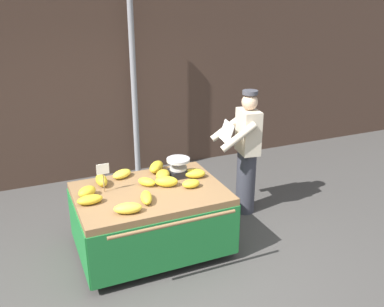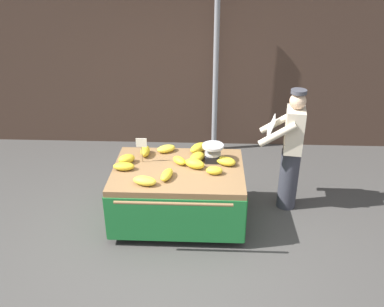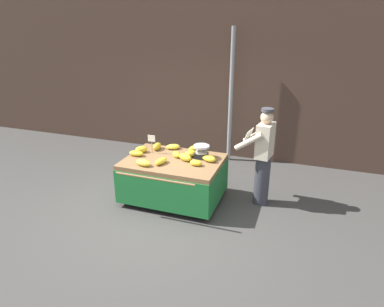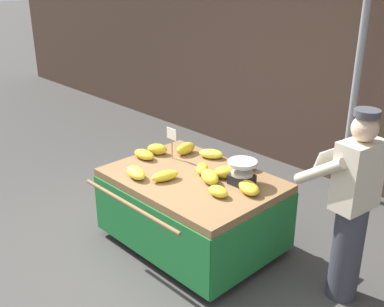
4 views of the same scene
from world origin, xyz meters
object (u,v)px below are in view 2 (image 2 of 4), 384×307
(price_sign, at_px, (141,145))
(banana_bunch_7, at_px, (198,148))
(banana_bunch_6, at_px, (179,160))
(banana_bunch_8, at_px, (214,170))
(banana_bunch_5, at_px, (166,149))
(vendor_person, at_px, (291,150))
(banana_bunch_3, at_px, (167,175))
(banana_bunch_9, at_px, (127,159))
(banana_cart, at_px, (178,182))
(banana_bunch_10, at_px, (124,166))
(banana_bunch_4, at_px, (145,151))
(banana_bunch_0, at_px, (195,164))
(street_pole, at_px, (216,70))
(banana_bunch_2, at_px, (226,161))
(weighing_scale, at_px, (213,153))
(banana_bunch_1, at_px, (145,181))
(banana_bunch_11, at_px, (197,157))

(price_sign, bearing_deg, banana_bunch_7, 23.75)
(banana_bunch_6, distance_m, banana_bunch_8, 0.52)
(banana_bunch_8, bearing_deg, banana_bunch_6, 151.16)
(banana_bunch_6, relative_size, banana_bunch_7, 0.76)
(banana_bunch_5, height_order, vendor_person, vendor_person)
(banana_bunch_3, distance_m, banana_bunch_5, 0.73)
(banana_bunch_7, height_order, banana_bunch_9, banana_bunch_7)
(banana_cart, xyz_separation_m, banana_bunch_10, (-0.68, -0.06, 0.25))
(banana_bunch_4, xyz_separation_m, vendor_person, (1.95, 0.04, 0.03))
(banana_bunch_10, bearing_deg, banana_bunch_0, 5.54)
(street_pole, relative_size, banana_bunch_2, 11.23)
(banana_bunch_2, bearing_deg, banana_bunch_3, -152.49)
(banana_bunch_10, bearing_deg, weighing_scale, 14.46)
(banana_cart, height_order, banana_bunch_2, banana_bunch_2)
(banana_bunch_4, distance_m, vendor_person, 1.95)
(weighing_scale, xyz_separation_m, price_sign, (-0.92, -0.07, 0.13))
(banana_bunch_0, distance_m, banana_bunch_6, 0.23)
(banana_bunch_3, height_order, banana_bunch_6, banana_bunch_3)
(banana_bunch_4, xyz_separation_m, banana_bunch_7, (0.71, 0.13, 0.00))
(banana_bunch_1, relative_size, banana_bunch_2, 1.10)
(banana_cart, xyz_separation_m, banana_bunch_8, (0.46, -0.12, 0.25))
(banana_bunch_0, distance_m, banana_bunch_5, 0.60)
(banana_bunch_2, relative_size, banana_bunch_3, 0.92)
(banana_bunch_7, distance_m, banana_bunch_8, 0.63)
(banana_bunch_1, xyz_separation_m, banana_bunch_3, (0.25, 0.16, -0.00))
(banana_bunch_0, bearing_deg, weighing_scale, 41.65)
(price_sign, relative_size, banana_bunch_10, 1.25)
(price_sign, distance_m, banana_bunch_10, 0.36)
(vendor_person, bearing_deg, banana_bunch_6, -169.90)
(banana_bunch_7, xyz_separation_m, banana_bunch_9, (-0.92, -0.36, -0.00))
(price_sign, relative_size, banana_bunch_5, 1.30)
(banana_bunch_4, xyz_separation_m, banana_bunch_8, (0.93, -0.47, -0.02))
(street_pole, distance_m, banana_cart, 2.40)
(vendor_person, bearing_deg, banana_bunch_9, -172.78)
(street_pole, distance_m, price_sign, 2.28)
(street_pole, height_order, price_sign, street_pole)
(banana_bunch_1, distance_m, banana_bunch_8, 0.87)
(banana_bunch_6, height_order, banana_bunch_10, banana_bunch_10)
(banana_bunch_0, xyz_separation_m, banana_bunch_2, (0.40, 0.10, -0.01))
(banana_bunch_6, height_order, vendor_person, vendor_person)
(banana_cart, bearing_deg, street_pole, 77.60)
(price_sign, relative_size, banana_bunch_1, 1.19)
(banana_bunch_3, bearing_deg, banana_bunch_10, 161.23)
(banana_cart, relative_size, banana_bunch_3, 5.94)
(banana_bunch_2, xyz_separation_m, banana_bunch_11, (-0.37, 0.10, 0.00))
(street_pole, distance_m, banana_bunch_9, 2.44)
(price_sign, height_order, banana_bunch_6, price_sign)
(price_sign, bearing_deg, banana_bunch_8, -16.45)
(banana_bunch_3, xyz_separation_m, banana_bunch_4, (-0.35, 0.60, 0.01))
(banana_bunch_1, xyz_separation_m, banana_bunch_2, (0.97, 0.54, -0.00))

